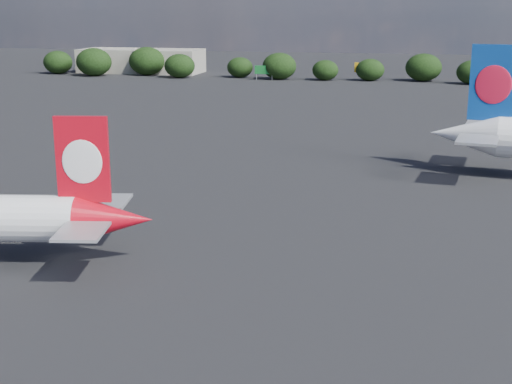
# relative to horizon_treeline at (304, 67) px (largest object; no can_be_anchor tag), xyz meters

# --- Properties ---
(ground) EXTENTS (500.00, 500.00, 0.00)m
(ground) POSITION_rel_horizon_treeline_xyz_m (6.12, -120.08, -3.95)
(ground) COLOR black
(ground) RESTS_ON ground
(terminal_building) EXTENTS (42.00, 16.00, 8.00)m
(terminal_building) POSITION_rel_horizon_treeline_xyz_m (-58.88, 11.92, 0.05)
(terminal_building) COLOR gray
(terminal_building) RESTS_ON ground
(highway_sign) EXTENTS (6.00, 0.30, 4.50)m
(highway_sign) POSITION_rel_horizon_treeline_xyz_m (-11.88, -4.08, -0.82)
(highway_sign) COLOR #156B29
(highway_sign) RESTS_ON ground
(billboard_yellow) EXTENTS (5.00, 0.30, 5.50)m
(billboard_yellow) POSITION_rel_horizon_treeline_xyz_m (18.12, 1.92, -0.08)
(billboard_yellow) COLOR #F0AF15
(billboard_yellow) RESTS_ON ground
(horizon_treeline) EXTENTS (208.29, 16.54, 9.34)m
(horizon_treeline) POSITION_rel_horizon_treeline_xyz_m (0.00, 0.00, 0.00)
(horizon_treeline) COLOR black
(horizon_treeline) RESTS_ON ground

